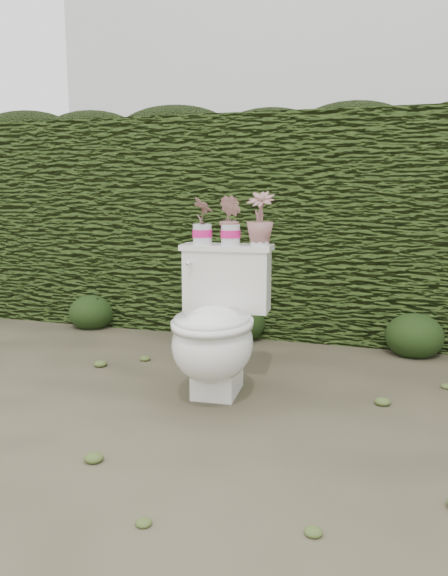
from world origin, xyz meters
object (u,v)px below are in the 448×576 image
(toilet, at_px, (216,329))
(potted_plant_left, at_px, (202,222))
(potted_plant_right, at_px, (260,220))
(potted_plant_center, at_px, (231,222))

(toilet, distance_m, potted_plant_left, 0.61)
(potted_plant_left, relative_size, potted_plant_right, 0.89)
(potted_plant_left, height_order, potted_plant_right, potted_plant_right)
(toilet, relative_size, potted_plant_left, 3.20)
(toilet, bearing_deg, potted_plant_left, 120.31)
(potted_plant_left, bearing_deg, potted_plant_right, -140.03)
(toilet, height_order, potted_plant_center, potted_plant_center)
(potted_plant_left, xyz_separation_m, potted_plant_center, (0.16, 0.01, 0.00))
(toilet, bearing_deg, potted_plant_right, 52.80)
(potted_plant_center, height_order, potted_plant_right, potted_plant_right)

